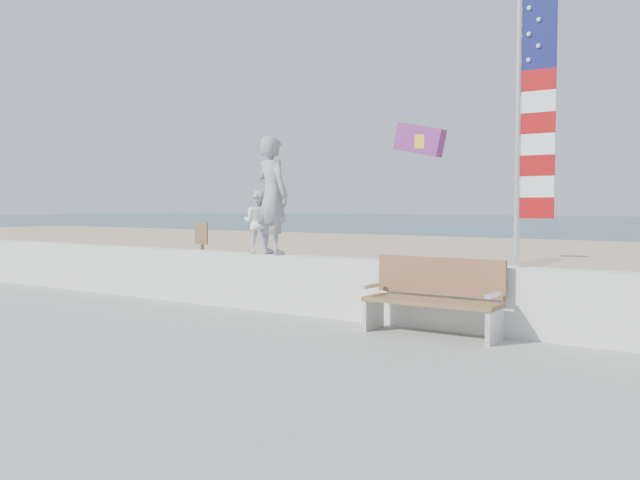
# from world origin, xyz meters

# --- Properties ---
(ground) EXTENTS (220.00, 220.00, 0.00)m
(ground) POSITION_xyz_m (0.00, 0.00, 0.00)
(ground) COLOR #284251
(ground) RESTS_ON ground
(sand) EXTENTS (90.00, 40.00, 0.08)m
(sand) POSITION_xyz_m (0.00, 9.00, 0.04)
(sand) COLOR tan
(sand) RESTS_ON ground
(seawall) EXTENTS (30.00, 0.35, 0.90)m
(seawall) POSITION_xyz_m (0.00, 2.00, 0.63)
(seawall) COLOR silver
(seawall) RESTS_ON boardwalk
(adult) EXTENTS (0.80, 0.65, 1.88)m
(adult) POSITION_xyz_m (-0.85, 2.00, 2.02)
(adult) COLOR gray
(adult) RESTS_ON seawall
(child) EXTENTS (0.59, 0.51, 1.02)m
(child) POSITION_xyz_m (-1.15, 2.00, 1.59)
(child) COLOR white
(child) RESTS_ON seawall
(bench) EXTENTS (1.80, 0.57, 1.00)m
(bench) POSITION_xyz_m (2.16, 1.55, 0.69)
(bench) COLOR brown
(bench) RESTS_ON boardwalk
(flag) EXTENTS (0.50, 0.08, 3.50)m
(flag) POSITION_xyz_m (3.22, 2.00, 2.99)
(flag) COLOR white
(flag) RESTS_ON seawall
(parafoil_kite) EXTENTS (1.11, 0.32, 0.76)m
(parafoil_kite) POSITION_xyz_m (-0.24, 6.15, 3.20)
(parafoil_kite) COLOR red
(parafoil_kite) RESTS_ON ground
(sign) EXTENTS (0.32, 0.07, 1.46)m
(sign) POSITION_xyz_m (-3.25, 2.88, 0.94)
(sign) COLOR olive
(sign) RESTS_ON sand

